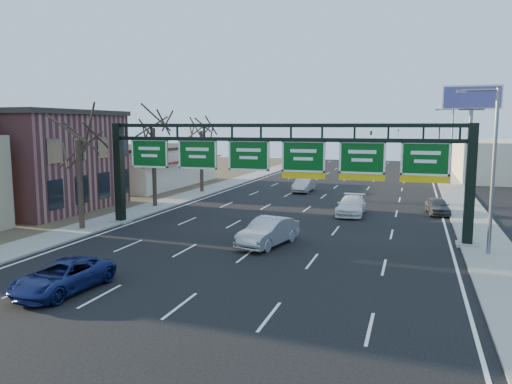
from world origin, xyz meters
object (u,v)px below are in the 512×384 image
(car_blue_suv, at_px, (63,276))
(car_silver_sedan, at_px, (268,232))
(sign_gantry, at_px, (278,163))
(car_white_wagon, at_px, (351,206))

(car_blue_suv, bearing_deg, car_silver_sedan, 65.07)
(car_blue_suv, bearing_deg, sign_gantry, 72.59)
(sign_gantry, distance_m, car_white_wagon, 10.01)
(sign_gantry, relative_size, car_white_wagon, 4.87)
(car_blue_suv, xyz_separation_m, car_silver_sedan, (6.02, 10.59, 0.15))
(sign_gantry, relative_size, car_blue_suv, 5.10)
(car_silver_sedan, bearing_deg, sign_gantry, 109.31)
(sign_gantry, relative_size, car_silver_sedan, 4.97)
(car_blue_suv, bearing_deg, car_white_wagon, 71.89)
(car_blue_suv, height_order, car_silver_sedan, car_silver_sedan)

